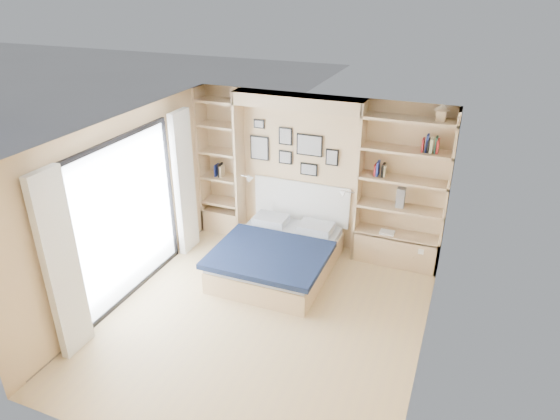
% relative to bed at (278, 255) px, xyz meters
% --- Properties ---
extents(ground, '(4.50, 4.50, 0.00)m').
position_rel_bed_xyz_m(ground, '(0.27, -1.20, -0.27)').
color(ground, tan).
rests_on(ground, ground).
extents(room_shell, '(4.50, 4.50, 4.50)m').
position_rel_bed_xyz_m(room_shell, '(-0.12, 0.32, 0.81)').
color(room_shell, tan).
rests_on(room_shell, ground).
extents(bed, '(1.63, 2.05, 1.07)m').
position_rel_bed_xyz_m(bed, '(0.00, 0.00, 0.00)').
color(bed, tan).
rests_on(bed, ground).
extents(photo_gallery, '(1.48, 0.02, 0.82)m').
position_rel_bed_xyz_m(photo_gallery, '(-0.19, 1.02, 1.34)').
color(photo_gallery, black).
rests_on(photo_gallery, ground).
extents(reading_lamps, '(1.92, 0.12, 0.15)m').
position_rel_bed_xyz_m(reading_lamps, '(-0.03, 0.80, 0.83)').
color(reading_lamps, silver).
rests_on(reading_lamps, ground).
extents(shelf_decor, '(3.58, 0.23, 2.03)m').
position_rel_bed_xyz_m(shelf_decor, '(1.37, 0.87, 1.43)').
color(shelf_decor, '#A51E1E').
rests_on(shelf_decor, ground).
extents(deck, '(3.20, 4.00, 0.05)m').
position_rel_bed_xyz_m(deck, '(-3.33, -1.20, -0.27)').
color(deck, '#766757').
rests_on(deck, ground).
extents(deck_chair, '(0.53, 0.82, 0.79)m').
position_rel_bed_xyz_m(deck_chair, '(-2.74, -1.02, 0.11)').
color(deck_chair, tan).
rests_on(deck_chair, ground).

